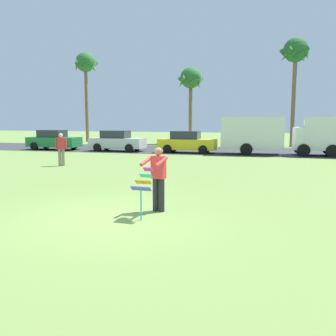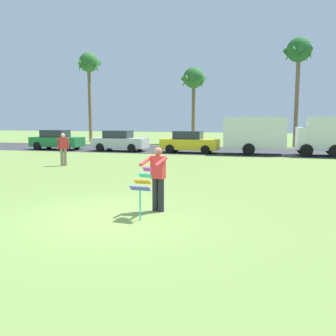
# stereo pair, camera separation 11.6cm
# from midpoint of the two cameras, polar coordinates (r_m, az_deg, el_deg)

# --- Properties ---
(ground_plane) EXTENTS (120.00, 120.00, 0.00)m
(ground_plane) POSITION_cam_midpoint_polar(r_m,az_deg,el_deg) (9.43, -9.00, -7.66)
(ground_plane) COLOR olive
(road_strip) EXTENTS (120.00, 8.00, 0.01)m
(road_strip) POSITION_cam_midpoint_polar(r_m,az_deg,el_deg) (29.17, 7.36, 2.70)
(road_strip) COLOR #38383D
(road_strip) RESTS_ON ground
(person_kite_flyer) EXTENTS (0.64, 0.73, 1.73)m
(person_kite_flyer) POSITION_cam_midpoint_polar(r_m,az_deg,el_deg) (9.76, -1.88, -1.35)
(person_kite_flyer) COLOR #26262B
(person_kite_flyer) RESTS_ON ground
(kite_held) EXTENTS (0.52, 0.65, 1.26)m
(kite_held) POSITION_cam_midpoint_polar(r_m,az_deg,el_deg) (9.09, -4.22, -2.55)
(kite_held) COLOR #D83399
(kite_held) RESTS_ON ground
(parked_car_green) EXTENTS (4.22, 1.88, 1.60)m
(parked_car_green) POSITION_cam_midpoint_polar(r_m,az_deg,el_deg) (31.25, -17.45, 4.15)
(parked_car_green) COLOR #1E7238
(parked_car_green) RESTS_ON ground
(parked_car_silver) EXTENTS (4.24, 1.92, 1.60)m
(parked_car_silver) POSITION_cam_midpoint_polar(r_m,az_deg,el_deg) (28.70, -8.04, 4.15)
(parked_car_silver) COLOR silver
(parked_car_silver) RESTS_ON ground
(parked_car_yellow) EXTENTS (4.24, 1.91, 1.60)m
(parked_car_yellow) POSITION_cam_midpoint_polar(r_m,az_deg,el_deg) (27.06, 2.87, 4.01)
(parked_car_yellow) COLOR yellow
(parked_car_yellow) RESTS_ON ground
(parked_truck_white_box) EXTENTS (6.77, 2.29, 2.62)m
(parked_truck_white_box) POSITION_cam_midpoint_polar(r_m,az_deg,el_deg) (26.45, 14.59, 5.07)
(parked_truck_white_box) COLOR silver
(parked_truck_white_box) RESTS_ON ground
(palm_tree_left_near) EXTENTS (2.58, 2.71, 9.63)m
(palm_tree_left_near) POSITION_cam_midpoint_polar(r_m,az_deg,el_deg) (42.09, -12.77, 15.14)
(palm_tree_left_near) COLOR brown
(palm_tree_left_near) RESTS_ON ground
(palm_tree_right_near) EXTENTS (2.58, 2.71, 7.62)m
(palm_tree_right_near) POSITION_cam_midpoint_polar(r_m,az_deg,el_deg) (37.79, 3.46, 13.37)
(palm_tree_right_near) COLOR brown
(palm_tree_right_near) RESTS_ON ground
(palm_tree_centre_far) EXTENTS (2.58, 2.71, 9.46)m
(palm_tree_centre_far) POSITION_cam_midpoint_polar(r_m,az_deg,el_deg) (35.00, 19.11, 16.24)
(palm_tree_centre_far) COLOR brown
(palm_tree_centre_far) RESTS_ON ground
(person_walker_near) EXTENTS (0.52, 0.35, 1.73)m
(person_walker_near) POSITION_cam_midpoint_polar(r_m,az_deg,el_deg) (20.23, -16.43, 2.94)
(person_walker_near) COLOR gray
(person_walker_near) RESTS_ON ground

